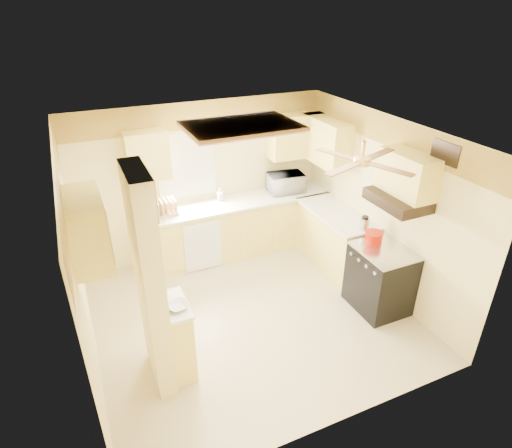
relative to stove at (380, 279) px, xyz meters
name	(u,v)px	position (x,y,z in m)	size (l,w,h in m)	color
floor	(251,314)	(-1.67, 0.55, -0.46)	(4.00, 4.00, 0.00)	#C7AF89
ceiling	(250,135)	(-1.67, 0.55, 2.04)	(4.00, 4.00, 0.00)	white
wall_back	(203,181)	(-1.67, 2.45, 0.79)	(4.00, 4.00, 0.00)	#EDD991
wall_front	(337,332)	(-1.67, -1.35, 0.79)	(4.00, 4.00, 0.00)	#EDD991
wall_left	(78,272)	(-3.67, 0.55, 0.79)	(3.80, 3.80, 0.00)	#EDD991
wall_right	(382,206)	(0.33, 0.55, 0.79)	(3.80, 3.80, 0.00)	#EDD991
wallpaper_border	(199,115)	(-1.67, 2.43, 1.84)	(4.00, 0.02, 0.40)	gold
partition_column	(150,285)	(-3.02, 0.00, 0.79)	(0.20, 0.70, 2.50)	#EDD991
partition_ledge	(178,339)	(-2.80, 0.00, -0.01)	(0.25, 0.55, 0.90)	#F2DD6A
ledge_top	(174,306)	(-2.80, 0.00, 0.46)	(0.28, 0.58, 0.04)	white
lower_cabinets_back	(240,227)	(-1.17, 2.15, -0.01)	(3.00, 0.60, 0.90)	#F2DD6A
lower_cabinets_right	(335,240)	(0.03, 1.15, -0.01)	(0.60, 1.40, 0.90)	#F2DD6A
countertop_back	(240,202)	(-1.17, 2.14, 0.46)	(3.04, 0.64, 0.04)	white
countertop_right	(337,213)	(0.02, 1.15, 0.46)	(0.64, 1.44, 0.04)	white
dishwasher_panel	(203,247)	(-1.92, 1.84, -0.03)	(0.58, 0.02, 0.80)	white
window	(187,166)	(-1.92, 2.44, 1.09)	(0.92, 0.02, 1.02)	white
upper_cab_back_left	(147,155)	(-2.52, 2.27, 1.39)	(0.60, 0.35, 0.70)	#F2DD6A
upper_cab_back_right	(296,135)	(-0.12, 2.27, 1.39)	(0.90, 0.35, 0.70)	#F2DD6A
upper_cab_right	(326,141)	(0.16, 1.80, 1.39)	(0.35, 1.00, 0.70)	#F2DD6A
upper_cab_left_wall	(87,230)	(-3.49, 0.30, 1.39)	(0.35, 0.75, 0.70)	#F2DD6A
upper_cab_over_stove	(407,174)	(0.16, 0.00, 1.49)	(0.35, 0.76, 0.52)	#F2DD6A
stove	(380,279)	(0.00, 0.00, 0.00)	(0.68, 0.77, 0.92)	black
range_hood	(398,200)	(0.07, 0.00, 1.16)	(0.50, 0.76, 0.14)	black
poster_menu	(155,231)	(-2.91, 0.00, 1.39)	(0.02, 0.42, 0.57)	black
poster_nashville	(162,287)	(-2.91, 0.00, 0.74)	(0.02, 0.42, 0.57)	black
ceiling_light_panel	(241,127)	(-1.57, 1.05, 2.00)	(1.35, 0.95, 0.06)	brown
ceiling_fan	(362,161)	(-0.67, -0.15, 1.83)	(1.15, 1.15, 0.26)	gold
vent_grate	(445,153)	(0.31, -0.35, 1.84)	(0.02, 0.40, 0.25)	black
microwave	(286,183)	(-0.33, 2.17, 0.64)	(0.57, 0.39, 0.32)	white
bowl	(178,306)	(-2.78, -0.08, 0.51)	(0.22, 0.22, 0.05)	white
dutch_oven	(374,238)	(-0.03, 0.21, 0.54)	(0.24, 0.24, 0.16)	#AA1100
kettle	(365,224)	(0.05, 0.53, 0.58)	(0.14, 0.14, 0.21)	silver
dish_rack	(163,209)	(-2.40, 2.16, 0.56)	(0.40, 0.30, 0.23)	tan
utensil_crock	(220,196)	(-1.45, 2.29, 0.55)	(0.11, 0.11, 0.21)	white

